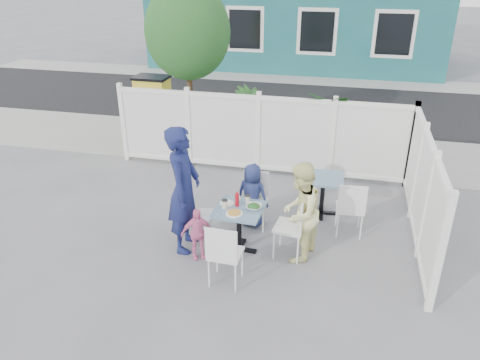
% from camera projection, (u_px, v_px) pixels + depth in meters
% --- Properties ---
extents(ground, '(80.00, 80.00, 0.00)m').
position_uv_depth(ground, '(223.00, 231.00, 7.55)').
color(ground, slate).
extents(near_sidewalk, '(24.00, 2.60, 0.01)m').
position_uv_depth(near_sidewalk, '(265.00, 147.00, 10.88)').
color(near_sidewalk, gray).
rests_on(near_sidewalk, ground).
extents(street, '(24.00, 5.00, 0.01)m').
position_uv_depth(street, '(287.00, 103.00, 14.13)').
color(street, black).
rests_on(street, ground).
extents(far_sidewalk, '(24.00, 1.60, 0.01)m').
position_uv_depth(far_sidewalk, '(299.00, 79.00, 16.85)').
color(far_sidewalk, gray).
rests_on(far_sidewalk, ground).
extents(fence_back, '(5.86, 0.08, 1.60)m').
position_uv_depth(fence_back, '(258.00, 136.00, 9.30)').
color(fence_back, white).
rests_on(fence_back, ground).
extents(fence_right, '(0.08, 3.66, 1.60)m').
position_uv_depth(fence_right, '(422.00, 191.00, 7.12)').
color(fence_right, white).
rests_on(fence_right, ground).
extents(tree, '(1.80, 1.62, 3.59)m').
position_uv_depth(tree, '(187.00, 32.00, 9.65)').
color(tree, '#382316').
rests_on(tree, ground).
extents(utility_cabinet, '(0.77, 0.56, 1.40)m').
position_uv_depth(utility_cabinet, '(154.00, 107.00, 11.33)').
color(utility_cabinet, yellow).
rests_on(utility_cabinet, ground).
extents(potted_shrub_a, '(1.14, 1.14, 1.57)m').
position_uv_depth(potted_shrub_a, '(251.00, 124.00, 9.97)').
color(potted_shrub_a, '#16441D').
rests_on(potted_shrub_a, ground).
extents(potted_shrub_b, '(1.80, 1.65, 1.70)m').
position_uv_depth(potted_shrub_b, '(320.00, 127.00, 9.55)').
color(potted_shrub_b, '#16441D').
rests_on(potted_shrub_b, ground).
extents(main_table, '(0.72, 0.72, 0.72)m').
position_uv_depth(main_table, '(239.00, 218.00, 6.84)').
color(main_table, '#3E607D').
rests_on(main_table, ground).
extents(spare_table, '(0.69, 0.69, 0.69)m').
position_uv_depth(spare_table, '(323.00, 186.00, 7.85)').
color(spare_table, '#3E607D').
rests_on(spare_table, ground).
extents(chair_left, '(0.50, 0.51, 0.99)m').
position_uv_depth(chair_left, '(191.00, 211.00, 6.99)').
color(chair_left, white).
rests_on(chair_left, ground).
extents(chair_right, '(0.47, 0.49, 0.97)m').
position_uv_depth(chair_right, '(296.00, 223.00, 6.71)').
color(chair_right, white).
rests_on(chair_right, ground).
extents(chair_back, '(0.43, 0.41, 0.91)m').
position_uv_depth(chair_back, '(255.00, 195.00, 7.55)').
color(chair_back, white).
rests_on(chair_back, ground).
extents(chair_near, '(0.44, 0.43, 0.94)m').
position_uv_depth(chair_near, '(224.00, 251.00, 6.10)').
color(chair_near, white).
rests_on(chair_near, ground).
extents(chair_spare, '(0.46, 0.44, 0.93)m').
position_uv_depth(chair_spare, '(351.00, 206.00, 7.22)').
color(chair_spare, white).
rests_on(chair_spare, ground).
extents(man, '(0.51, 0.73, 1.93)m').
position_uv_depth(man, '(184.00, 190.00, 6.76)').
color(man, '#171D4F').
rests_on(man, ground).
extents(woman, '(0.72, 0.84, 1.49)m').
position_uv_depth(woman, '(300.00, 213.00, 6.60)').
color(woman, '#F8F15F').
rests_on(woman, ground).
extents(boy, '(0.58, 0.44, 1.07)m').
position_uv_depth(boy, '(252.00, 195.00, 7.53)').
color(boy, navy).
rests_on(boy, ground).
extents(toddler, '(0.51, 0.40, 0.81)m').
position_uv_depth(toddler, '(197.00, 234.00, 6.74)').
color(toddler, pink).
rests_on(toddler, ground).
extents(plate_main, '(0.25, 0.25, 0.02)m').
position_uv_depth(plate_main, '(234.00, 213.00, 6.62)').
color(plate_main, white).
rests_on(plate_main, main_table).
extents(plate_side, '(0.21, 0.21, 0.01)m').
position_uv_depth(plate_side, '(227.00, 203.00, 6.89)').
color(plate_side, white).
rests_on(plate_side, main_table).
extents(salad_bowl, '(0.23, 0.23, 0.06)m').
position_uv_depth(salad_bowl, '(254.00, 207.00, 6.74)').
color(salad_bowl, white).
rests_on(salad_bowl, main_table).
extents(coffee_cup_a, '(0.08, 0.08, 0.12)m').
position_uv_depth(coffee_cup_a, '(225.00, 204.00, 6.75)').
color(coffee_cup_a, beige).
rests_on(coffee_cup_a, main_table).
extents(coffee_cup_b, '(0.08, 0.08, 0.11)m').
position_uv_depth(coffee_cup_b, '(248.00, 199.00, 6.90)').
color(coffee_cup_b, beige).
rests_on(coffee_cup_b, main_table).
extents(ketchup_bottle, '(0.06, 0.06, 0.20)m').
position_uv_depth(ketchup_bottle, '(237.00, 200.00, 6.79)').
color(ketchup_bottle, '#AF0D19').
rests_on(ketchup_bottle, main_table).
extents(salt_shaker, '(0.03, 0.03, 0.06)m').
position_uv_depth(salt_shaker, '(240.00, 198.00, 6.98)').
color(salt_shaker, white).
rests_on(salt_shaker, main_table).
extents(pepper_shaker, '(0.03, 0.03, 0.07)m').
position_uv_depth(pepper_shaker, '(238.00, 198.00, 6.99)').
color(pepper_shaker, black).
rests_on(pepper_shaker, main_table).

